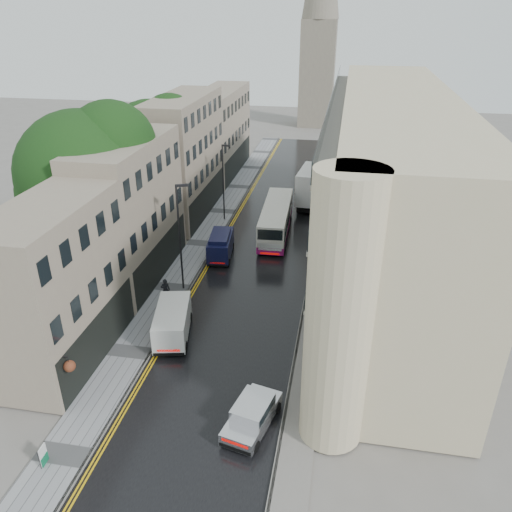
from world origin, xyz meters
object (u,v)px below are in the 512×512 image
(navy_van, at_px, (208,252))
(lamp_post_far, at_px, (223,183))
(tree_far, at_px, (152,160))
(cream_bus, at_px, (261,232))
(lamp_post_near, at_px, (180,239))
(tree_near, at_px, (86,196))
(estate_sign, at_px, (43,455))
(pedestrian, at_px, (165,290))
(silver_hatchback, at_px, (225,429))
(white_lorry, at_px, (299,190))
(white_van, at_px, (154,338))

(navy_van, xyz_separation_m, lamp_post_far, (-1.01, 9.90, 2.81))
(tree_far, distance_m, navy_van, 13.32)
(tree_far, relative_size, lamp_post_far, 1.61)
(tree_far, height_order, cream_bus, tree_far)
(tree_far, xyz_separation_m, lamp_post_near, (7.21, -13.76, -1.90))
(tree_near, distance_m, tree_far, 13.02)
(navy_van, height_order, lamp_post_near, lamp_post_near)
(tree_near, xyz_separation_m, tree_far, (0.30, 13.00, -0.72))
(lamp_post_far, distance_m, estate_sign, 31.81)
(tree_far, bearing_deg, pedestrian, -67.54)
(tree_far, bearing_deg, cream_bus, -22.57)
(tree_near, relative_size, lamp_post_near, 1.65)
(cream_bus, xyz_separation_m, lamp_post_near, (-4.60, -8.86, 2.86))
(cream_bus, height_order, silver_hatchback, cream_bus)
(tree_near, height_order, white_lorry, tree_near)
(silver_hatchback, distance_m, lamp_post_near, 16.17)
(cream_bus, distance_m, white_van, 17.26)
(silver_hatchback, xyz_separation_m, estate_sign, (-8.22, -3.05, -0.14))
(navy_van, bearing_deg, lamp_post_near, -107.13)
(lamp_post_far, bearing_deg, tree_far, -169.66)
(navy_van, distance_m, pedestrian, 6.66)
(tree_far, relative_size, estate_sign, 11.69)
(cream_bus, bearing_deg, lamp_post_far, 128.51)
(pedestrian, distance_m, estate_sign, 15.25)
(silver_hatchback, distance_m, navy_van, 19.59)
(navy_van, xyz_separation_m, estate_sign, (-2.26, -21.71, -0.54))
(tree_near, height_order, navy_van, tree_near)
(cream_bus, relative_size, silver_hatchback, 2.56)
(white_lorry, distance_m, white_van, 27.54)
(white_lorry, xyz_separation_m, estate_sign, (-8.45, -36.12, -1.50))
(tree_far, bearing_deg, lamp_post_far, 4.54)
(tree_far, xyz_separation_m, lamp_post_far, (7.04, 0.56, -2.23))
(white_van, distance_m, estate_sign, 9.59)
(white_van, xyz_separation_m, pedestrian, (-1.36, 5.89, -0.06))
(white_van, height_order, navy_van, navy_van)
(silver_hatchback, relative_size, lamp_post_near, 0.49)
(tree_near, relative_size, pedestrian, 7.53)
(lamp_post_near, bearing_deg, cream_bus, 41.45)
(tree_far, distance_m, pedestrian, 17.89)
(white_van, bearing_deg, navy_van, 77.35)
(cream_bus, bearing_deg, lamp_post_near, -120.01)
(cream_bus, bearing_deg, navy_van, -132.84)
(cream_bus, xyz_separation_m, navy_van, (-3.75, -4.43, -0.27))
(tree_near, height_order, estate_sign, tree_near)
(tree_far, distance_m, silver_hatchback, 31.78)
(tree_far, bearing_deg, lamp_post_near, -62.35)
(lamp_post_far, bearing_deg, white_van, -81.98)
(navy_van, height_order, lamp_post_far, lamp_post_far)
(pedestrian, bearing_deg, tree_near, -46.37)
(navy_van, xyz_separation_m, lamp_post_near, (-0.84, -4.42, 3.14))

